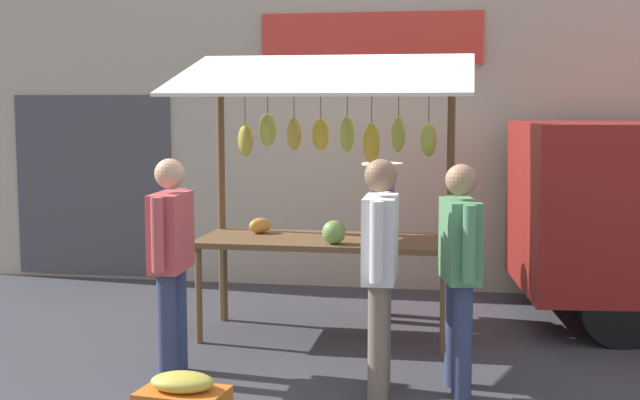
# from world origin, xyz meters

# --- Properties ---
(ground_plane) EXTENTS (40.00, 40.00, 0.00)m
(ground_plane) POSITION_xyz_m (0.00, 0.00, 0.00)
(ground_plane) COLOR #38383D
(street_backdrop) EXTENTS (9.00, 0.30, 3.40)m
(street_backdrop) POSITION_xyz_m (0.06, -2.20, 1.70)
(street_backdrop) COLOR #B2A893
(street_backdrop) RESTS_ON ground
(market_stall) EXTENTS (2.50, 1.46, 2.50)m
(market_stall) POSITION_xyz_m (0.01, -0.05, 1.56)
(market_stall) COLOR brown
(market_stall) RESTS_ON ground
(vendor_with_sunhat) EXTENTS (0.39, 0.66, 1.53)m
(vendor_with_sunhat) POSITION_xyz_m (-0.41, -0.75, 0.89)
(vendor_with_sunhat) COLOR #726656
(vendor_with_sunhat) RESTS_ON ground
(shopper_with_shopping_bag) EXTENTS (0.32, 0.68, 1.63)m
(shopper_with_shopping_bag) POSITION_xyz_m (-1.17, 1.28, 0.94)
(shopper_with_shopping_bag) COLOR navy
(shopper_with_shopping_bag) RESTS_ON ground
(shopper_in_striped_shirt) EXTENTS (0.23, 0.71, 1.67)m
(shopper_in_striped_shirt) POSITION_xyz_m (-0.63, 1.47, 0.97)
(shopper_in_striped_shirt) COLOR #726656
(shopper_in_striped_shirt) RESTS_ON ground
(shopper_with_ponytail) EXTENTS (0.24, 0.70, 1.65)m
(shopper_with_ponytail) POSITION_xyz_m (0.95, 1.30, 0.96)
(shopper_with_ponytail) COLOR navy
(shopper_with_ponytail) RESTS_ON ground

